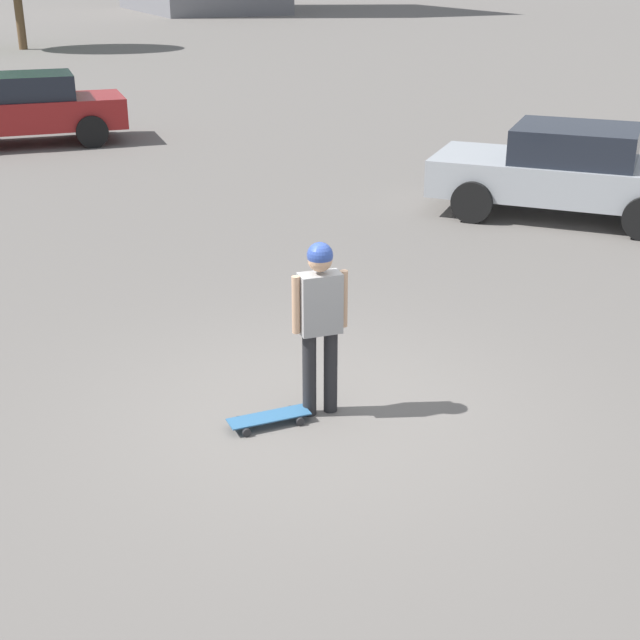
# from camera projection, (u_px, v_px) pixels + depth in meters

# --- Properties ---
(ground_plane) EXTENTS (220.00, 220.00, 0.00)m
(ground_plane) POSITION_uv_depth(u_px,v_px,m) (320.00, 412.00, 8.35)
(ground_plane) COLOR slate
(person) EXTENTS (0.23, 0.52, 1.66)m
(person) POSITION_uv_depth(u_px,v_px,m) (320.00, 312.00, 7.97)
(person) COLOR #262628
(person) RESTS_ON ground_plane
(skateboard) EXTENTS (0.28, 0.76, 0.09)m
(skateboard) POSITION_uv_depth(u_px,v_px,m) (269.00, 418.00, 8.10)
(skateboard) COLOR #336693
(skateboard) RESTS_ON ground_plane
(car_parked_near) EXTENTS (4.25, 4.23, 1.47)m
(car_parked_near) POSITION_uv_depth(u_px,v_px,m) (568.00, 171.00, 14.33)
(car_parked_near) COLOR #ADB2B7
(car_parked_near) RESTS_ON ground_plane
(car_parked_far) EXTENTS (2.24, 4.42, 1.55)m
(car_parked_far) POSITION_uv_depth(u_px,v_px,m) (26.00, 108.00, 19.91)
(car_parked_far) COLOR maroon
(car_parked_far) RESTS_ON ground_plane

